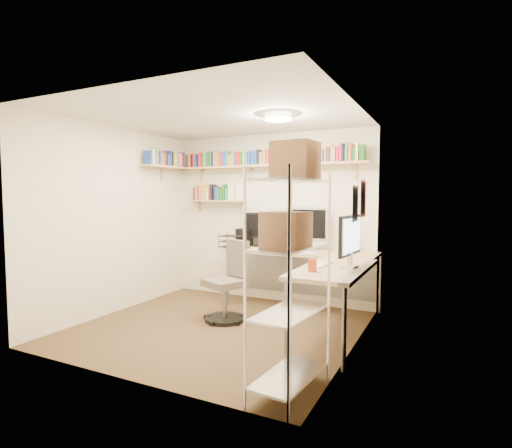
{
  "coord_description": "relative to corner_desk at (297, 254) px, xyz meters",
  "views": [
    {
      "loc": [
        2.49,
        -3.99,
        1.58
      ],
      "look_at": [
        0.25,
        0.55,
        1.22
      ],
      "focal_mm": 28.0,
      "sensor_mm": 36.0,
      "label": 1
    }
  ],
  "objects": [
    {
      "name": "wall_shelves",
      "position": [
        -1.09,
        0.36,
        1.22
      ],
      "size": [
        3.12,
        1.09,
        0.8
      ],
      "color": "tan",
      "rests_on": "ground"
    },
    {
      "name": "corner_desk",
      "position": [
        0.0,
        0.0,
        0.0
      ],
      "size": [
        2.24,
        2.13,
        1.42
      ],
      "color": "#D7BE8B",
      "rests_on": "ground"
    },
    {
      "name": "wire_rack",
      "position": [
        0.69,
        -2.03,
        0.58
      ],
      "size": [
        0.45,
        0.81,
        2.0
      ],
      "rotation": [
        0.0,
        0.0,
        -0.09
      ],
      "color": "silver",
      "rests_on": "ground"
    },
    {
      "name": "room_shell",
      "position": [
        -0.66,
        -0.94,
        0.74
      ],
      "size": [
        3.24,
        3.04,
        2.52
      ],
      "color": "beige",
      "rests_on": "ground"
    },
    {
      "name": "ground",
      "position": [
        -0.67,
        -0.94,
        -0.81
      ],
      "size": [
        3.2,
        3.2,
        0.0
      ],
      "primitive_type": "plane",
      "color": "#4E3921",
      "rests_on": "ground"
    },
    {
      "name": "office_chair",
      "position": [
        -0.7,
        -0.61,
        -0.38
      ],
      "size": [
        0.59,
        0.6,
        1.01
      ],
      "rotation": [
        0.0,
        0.0,
        -0.43
      ],
      "color": "black",
      "rests_on": "ground"
    }
  ]
}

